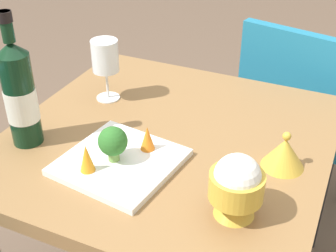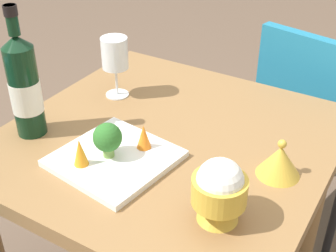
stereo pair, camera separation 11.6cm
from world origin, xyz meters
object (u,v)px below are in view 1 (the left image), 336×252
object	(u,v)px
chair_by_wall	(297,110)
wine_glass	(105,58)
rice_bowl	(236,185)
serving_plate	(120,162)
wine_bottle	(20,94)
carrot_garnish_left	(147,138)
broccoli_floret	(113,142)
carrot_garnish_right	(87,158)
rice_bowl_lid	(284,153)

from	to	relation	value
chair_by_wall	wine_glass	world-z (taller)	wine_glass
rice_bowl	serving_plate	size ratio (longest dim) A/B	0.50
wine_bottle	serving_plate	size ratio (longest dim) A/B	1.19
rice_bowl	carrot_garnish_left	world-z (taller)	rice_bowl
rice_bowl	carrot_garnish_left	xyz separation A→B (m)	(-0.11, -0.25, -0.03)
wine_bottle	carrot_garnish_left	size ratio (longest dim) A/B	5.47
broccoli_floret	carrot_garnish_right	distance (m)	0.07
carrot_garnish_right	broccoli_floret	bearing A→B (deg)	149.79
wine_glass	chair_by_wall	bearing A→B (deg)	136.24
wine_bottle	broccoli_floret	size ratio (longest dim) A/B	3.90
rice_bowl	serving_plate	xyz separation A→B (m)	(-0.05, -0.29, -0.07)
chair_by_wall	rice_bowl_lid	xyz separation A→B (m)	(0.62, 0.06, 0.23)
chair_by_wall	wine_bottle	xyz separation A→B (m)	(0.78, -0.55, 0.33)
serving_plate	carrot_garnish_left	distance (m)	0.09
carrot_garnish_left	serving_plate	bearing A→B (deg)	-31.61
wine_glass	serving_plate	size ratio (longest dim) A/B	0.64
rice_bowl_lid	carrot_garnish_right	xyz separation A→B (m)	(0.22, -0.39, 0.01)
wine_bottle	broccoli_floret	bearing A→B (deg)	90.16
chair_by_wall	carrot_garnish_right	distance (m)	0.93
chair_by_wall	carrot_garnish_right	bearing A→B (deg)	-98.97
serving_plate	wine_bottle	bearing A→B (deg)	-88.36
serving_plate	chair_by_wall	bearing A→B (deg)	159.31
rice_bowl	broccoli_floret	world-z (taller)	rice_bowl
carrot_garnish_left	rice_bowl_lid	bearing A→B (deg)	105.76
carrot_garnish_right	rice_bowl	bearing A→B (deg)	92.83
carrot_garnish_left	wine_bottle	bearing A→B (deg)	-76.38
wine_glass	serving_plate	xyz separation A→B (m)	(0.27, 0.19, -0.12)
chair_by_wall	broccoli_floret	world-z (taller)	chair_by_wall
carrot_garnish_right	carrot_garnish_left	bearing A→B (deg)	146.82
wine_bottle	carrot_garnish_right	distance (m)	0.24
broccoli_floret	serving_plate	bearing A→B (deg)	121.25
wine_bottle	carrot_garnish_left	xyz separation A→B (m)	(-0.07, 0.30, -0.09)
rice_bowl	carrot_garnish_right	bearing A→B (deg)	-87.17
chair_by_wall	wine_bottle	bearing A→B (deg)	-112.33
broccoli_floret	rice_bowl	bearing A→B (deg)	82.15
chair_by_wall	rice_bowl	bearing A→B (deg)	-77.04
broccoli_floret	carrot_garnish_right	size ratio (longest dim) A/B	1.29
chair_by_wall	rice_bowl	size ratio (longest dim) A/B	6.00
carrot_garnish_left	carrot_garnish_right	distance (m)	0.16
wine_glass	wine_bottle	bearing A→B (deg)	-14.04
rice_bowl_lid	broccoli_floret	xyz separation A→B (m)	(0.16, -0.36, 0.03)
serving_plate	carrot_garnish_right	xyz separation A→B (m)	(0.07, -0.04, 0.04)
rice_bowl	broccoli_floret	size ratio (longest dim) A/B	1.65
chair_by_wall	wine_glass	size ratio (longest dim) A/B	4.75
broccoli_floret	chair_by_wall	bearing A→B (deg)	158.76
serving_plate	carrot_garnish_left	world-z (taller)	carrot_garnish_left
rice_bowl_lid	serving_plate	distance (m)	0.38
wine_glass	rice_bowl	bearing A→B (deg)	56.69
carrot_garnish_left	broccoli_floret	bearing A→B (deg)	-35.45
chair_by_wall	wine_bottle	world-z (taller)	wine_bottle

